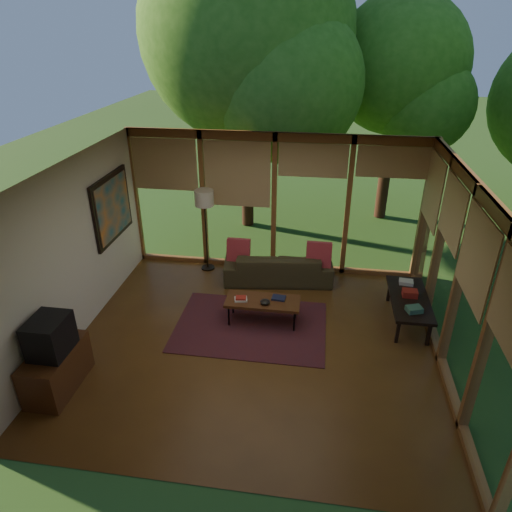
% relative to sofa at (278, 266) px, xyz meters
% --- Properties ---
extents(floor, '(5.50, 5.50, 0.00)m').
position_rel_sofa_xyz_m(floor, '(-0.15, -2.00, -0.30)').
color(floor, brown).
rests_on(floor, ground).
extents(ceiling, '(5.50, 5.50, 0.00)m').
position_rel_sofa_xyz_m(ceiling, '(-0.15, -2.00, 2.40)').
color(ceiling, white).
rests_on(ceiling, ground).
extents(wall_left, '(0.04, 5.00, 2.70)m').
position_rel_sofa_xyz_m(wall_left, '(-2.90, -2.00, 1.05)').
color(wall_left, silver).
rests_on(wall_left, ground).
extents(wall_front, '(5.50, 0.04, 2.70)m').
position_rel_sofa_xyz_m(wall_front, '(-0.15, -4.50, 1.05)').
color(wall_front, silver).
rests_on(wall_front, ground).
extents(window_wall_back, '(5.50, 0.12, 2.70)m').
position_rel_sofa_xyz_m(window_wall_back, '(-0.15, 0.50, 1.05)').
color(window_wall_back, brown).
rests_on(window_wall_back, ground).
extents(window_wall_right, '(0.12, 5.00, 2.70)m').
position_rel_sofa_xyz_m(window_wall_right, '(2.60, -2.00, 1.05)').
color(window_wall_right, brown).
rests_on(window_wall_right, ground).
extents(tree_nw, '(4.43, 4.43, 6.45)m').
position_rel_sofa_xyz_m(tree_nw, '(-1.02, 2.66, 3.93)').
color(tree_nw, '#3C2115').
rests_on(tree_nw, ground).
extents(tree_ne, '(3.02, 3.02, 5.08)m').
position_rel_sofa_xyz_m(tree_ne, '(2.23, 3.66, 3.26)').
color(tree_ne, '#3C2115').
rests_on(tree_ne, ground).
extents(rug, '(2.42, 1.72, 0.01)m').
position_rel_sofa_xyz_m(rug, '(-0.28, -1.58, -0.29)').
color(rug, maroon).
rests_on(rug, floor).
extents(sofa, '(2.11, 1.03, 0.59)m').
position_rel_sofa_xyz_m(sofa, '(0.00, 0.00, 0.00)').
color(sofa, '#3C351E').
rests_on(sofa, floor).
extents(pillow_left, '(0.43, 0.23, 0.45)m').
position_rel_sofa_xyz_m(pillow_left, '(-0.75, -0.05, 0.30)').
color(pillow_left, maroon).
rests_on(pillow_left, sofa).
extents(pillow_right, '(0.46, 0.25, 0.48)m').
position_rel_sofa_xyz_m(pillow_right, '(0.75, -0.05, 0.32)').
color(pillow_right, maroon).
rests_on(pillow_right, sofa).
extents(ct_book_lower, '(0.23, 0.20, 0.03)m').
position_rel_sofa_xyz_m(ct_book_lower, '(-0.45, -1.48, 0.14)').
color(ct_book_lower, beige).
rests_on(ct_book_lower, coffee_table).
extents(ct_book_upper, '(0.18, 0.15, 0.03)m').
position_rel_sofa_xyz_m(ct_book_upper, '(-0.45, -1.48, 0.17)').
color(ct_book_upper, maroon).
rests_on(ct_book_upper, coffee_table).
extents(ct_book_side, '(0.23, 0.18, 0.03)m').
position_rel_sofa_xyz_m(ct_book_side, '(0.15, -1.35, 0.15)').
color(ct_book_side, black).
rests_on(ct_book_side, coffee_table).
extents(ct_bowl, '(0.16, 0.16, 0.07)m').
position_rel_sofa_xyz_m(ct_bowl, '(-0.05, -1.53, 0.17)').
color(ct_bowl, black).
rests_on(ct_bowl, coffee_table).
extents(media_cabinet, '(0.50, 1.00, 0.60)m').
position_rel_sofa_xyz_m(media_cabinet, '(-2.62, -3.32, 0.00)').
color(media_cabinet, '#522C16').
rests_on(media_cabinet, floor).
extents(television, '(0.45, 0.55, 0.50)m').
position_rel_sofa_xyz_m(television, '(-2.60, -3.32, 0.55)').
color(television, black).
rests_on(television, media_cabinet).
extents(console_book_a, '(0.27, 0.23, 0.08)m').
position_rel_sofa_xyz_m(console_book_a, '(2.25, -1.45, 0.20)').
color(console_book_a, '#396350').
rests_on(console_book_a, side_console).
extents(console_book_b, '(0.24, 0.18, 0.11)m').
position_rel_sofa_xyz_m(console_book_b, '(2.25, -1.00, 0.21)').
color(console_book_b, maroon).
rests_on(console_book_b, side_console).
extents(console_book_c, '(0.24, 0.19, 0.06)m').
position_rel_sofa_xyz_m(console_book_c, '(2.25, -0.60, 0.19)').
color(console_book_c, beige).
rests_on(console_book_c, side_console).
extents(floor_lamp, '(0.36, 0.36, 1.65)m').
position_rel_sofa_xyz_m(floor_lamp, '(-1.44, 0.24, 1.11)').
color(floor_lamp, black).
rests_on(floor_lamp, floor).
extents(coffee_table, '(1.20, 0.50, 0.43)m').
position_rel_sofa_xyz_m(coffee_table, '(-0.10, -1.43, 0.10)').
color(coffee_table, '#522C16').
rests_on(coffee_table, floor).
extents(side_console, '(0.60, 1.40, 0.46)m').
position_rel_sofa_xyz_m(side_console, '(2.25, -1.05, 0.11)').
color(side_console, black).
rests_on(side_console, floor).
extents(wall_painting, '(0.06, 1.35, 1.15)m').
position_rel_sofa_xyz_m(wall_painting, '(-2.87, -0.60, 1.25)').
color(wall_painting, black).
rests_on(wall_painting, wall_left).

